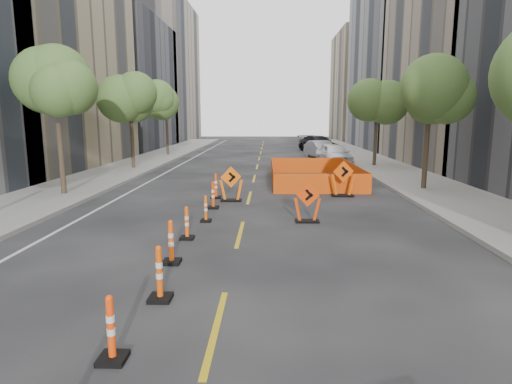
{
  "coord_description": "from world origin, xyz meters",
  "views": [
    {
      "loc": [
        0.91,
        -8.76,
        3.58
      ],
      "look_at": [
        0.46,
        5.23,
        1.1
      ],
      "focal_mm": 30.0,
      "sensor_mm": 36.0,
      "label": 1
    }
  ],
  "objects_px": {
    "chevron_sign_left": "(231,184)",
    "parked_car_mid": "(321,150)",
    "channelizer_7": "(216,186)",
    "chevron_sign_right": "(343,179)",
    "channelizer_1": "(111,328)",
    "channelizer_3": "(171,242)",
    "parked_car_far": "(318,144)",
    "channelizer_6": "(213,195)",
    "channelizer_5": "(206,209)",
    "chevron_sign_center": "(307,203)",
    "parked_car_near": "(334,154)",
    "channelizer_4": "(187,223)",
    "channelizer_2": "(159,273)"
  },
  "relations": [
    {
      "from": "channelizer_1",
      "to": "channelizer_3",
      "type": "bearing_deg",
      "value": 91.25
    },
    {
      "from": "channelizer_4",
      "to": "parked_car_far",
      "type": "xyz_separation_m",
      "value": [
        7.43,
        32.18,
        0.33
      ]
    },
    {
      "from": "channelizer_2",
      "to": "parked_car_far",
      "type": "distance_m",
      "value": 37.15
    },
    {
      "from": "channelizer_6",
      "to": "parked_car_near",
      "type": "height_order",
      "value": "parked_car_near"
    },
    {
      "from": "channelizer_2",
      "to": "chevron_sign_center",
      "type": "relative_size",
      "value": 0.82
    },
    {
      "from": "channelizer_6",
      "to": "chevron_sign_right",
      "type": "xyz_separation_m",
      "value": [
        5.53,
        2.77,
        0.28
      ]
    },
    {
      "from": "channelizer_6",
      "to": "chevron_sign_left",
      "type": "xyz_separation_m",
      "value": [
        0.57,
        1.51,
        0.21
      ]
    },
    {
      "from": "channelizer_7",
      "to": "parked_car_far",
      "type": "xyz_separation_m",
      "value": [
        7.37,
        25.77,
        0.26
      ]
    },
    {
      "from": "channelizer_1",
      "to": "chevron_sign_left",
      "type": "relative_size",
      "value": 0.69
    },
    {
      "from": "channelizer_3",
      "to": "chevron_sign_center",
      "type": "distance_m",
      "value": 5.69
    },
    {
      "from": "channelizer_1",
      "to": "channelizer_7",
      "type": "height_order",
      "value": "channelizer_7"
    },
    {
      "from": "parked_car_near",
      "to": "channelizer_4",
      "type": "bearing_deg",
      "value": -117.57
    },
    {
      "from": "channelizer_3",
      "to": "chevron_sign_center",
      "type": "xyz_separation_m",
      "value": [
        3.7,
        4.32,
        0.13
      ]
    },
    {
      "from": "channelizer_4",
      "to": "channelizer_3",
      "type": "bearing_deg",
      "value": -89.34
    },
    {
      "from": "channelizer_7",
      "to": "parked_car_far",
      "type": "height_order",
      "value": "parked_car_far"
    },
    {
      "from": "channelizer_6",
      "to": "channelizer_7",
      "type": "height_order",
      "value": "channelizer_7"
    },
    {
      "from": "channelizer_2",
      "to": "parked_car_near",
      "type": "bearing_deg",
      "value": 73.9
    },
    {
      "from": "parked_car_far",
      "to": "parked_car_mid",
      "type": "bearing_deg",
      "value": -118.47
    },
    {
      "from": "channelizer_1",
      "to": "channelizer_7",
      "type": "bearing_deg",
      "value": 90.26
    },
    {
      "from": "chevron_sign_center",
      "to": "chevron_sign_right",
      "type": "height_order",
      "value": "chevron_sign_right"
    },
    {
      "from": "channelizer_3",
      "to": "channelizer_6",
      "type": "relative_size",
      "value": 1.02
    },
    {
      "from": "channelizer_2",
      "to": "channelizer_4",
      "type": "height_order",
      "value": "channelizer_2"
    },
    {
      "from": "channelizer_6",
      "to": "chevron_sign_center",
      "type": "bearing_deg",
      "value": -30.75
    },
    {
      "from": "channelizer_2",
      "to": "chevron_sign_center",
      "type": "bearing_deg",
      "value": 61.94
    },
    {
      "from": "chevron_sign_right",
      "to": "parked_car_mid",
      "type": "height_order",
      "value": "chevron_sign_right"
    },
    {
      "from": "chevron_sign_right",
      "to": "parked_car_far",
      "type": "distance_m",
      "value": 25.2
    },
    {
      "from": "channelizer_5",
      "to": "chevron_sign_left",
      "type": "distance_m",
      "value": 3.7
    },
    {
      "from": "channelizer_2",
      "to": "parked_car_mid",
      "type": "relative_size",
      "value": 0.24
    },
    {
      "from": "channelizer_7",
      "to": "channelizer_2",
      "type": "bearing_deg",
      "value": -88.78
    },
    {
      "from": "channelizer_5",
      "to": "chevron_sign_center",
      "type": "relative_size",
      "value": 0.68
    },
    {
      "from": "channelizer_4",
      "to": "parked_car_near",
      "type": "bearing_deg",
      "value": 69.91
    },
    {
      "from": "channelizer_5",
      "to": "channelizer_7",
      "type": "height_order",
      "value": "channelizer_7"
    },
    {
      "from": "channelizer_2",
      "to": "parked_car_near",
      "type": "relative_size",
      "value": 0.23
    },
    {
      "from": "channelizer_5",
      "to": "channelizer_6",
      "type": "xyz_separation_m",
      "value": [
        -0.03,
        2.14,
        0.08
      ]
    },
    {
      "from": "parked_car_mid",
      "to": "parked_car_far",
      "type": "relative_size",
      "value": 0.81
    },
    {
      "from": "channelizer_4",
      "to": "channelizer_7",
      "type": "relative_size",
      "value": 0.89
    },
    {
      "from": "channelizer_4",
      "to": "parked_car_near",
      "type": "relative_size",
      "value": 0.21
    },
    {
      "from": "channelizer_1",
      "to": "channelizer_2",
      "type": "distance_m",
      "value": 2.14
    },
    {
      "from": "channelizer_3",
      "to": "chevron_sign_right",
      "type": "bearing_deg",
      "value": 58.06
    },
    {
      "from": "channelizer_6",
      "to": "chevron_sign_left",
      "type": "relative_size",
      "value": 0.72
    },
    {
      "from": "channelizer_3",
      "to": "channelizer_6",
      "type": "xyz_separation_m",
      "value": [
        0.19,
        6.41,
        -0.01
      ]
    },
    {
      "from": "chevron_sign_left",
      "to": "chevron_sign_right",
      "type": "height_order",
      "value": "chevron_sign_right"
    },
    {
      "from": "channelizer_7",
      "to": "chevron_sign_right",
      "type": "relative_size",
      "value": 0.69
    },
    {
      "from": "channelizer_4",
      "to": "chevron_sign_left",
      "type": "distance_m",
      "value": 5.85
    },
    {
      "from": "chevron_sign_left",
      "to": "parked_car_mid",
      "type": "height_order",
      "value": "parked_car_mid"
    },
    {
      "from": "channelizer_3",
      "to": "parked_car_mid",
      "type": "distance_m",
      "value": 27.98
    },
    {
      "from": "channelizer_2",
      "to": "channelizer_6",
      "type": "distance_m",
      "value": 8.55
    },
    {
      "from": "parked_car_mid",
      "to": "parked_car_near",
      "type": "bearing_deg",
      "value": -101.13
    },
    {
      "from": "channelizer_2",
      "to": "channelizer_7",
      "type": "relative_size",
      "value": 1.0
    },
    {
      "from": "channelizer_2",
      "to": "chevron_sign_left",
      "type": "bearing_deg",
      "value": 87.13
    }
  ]
}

